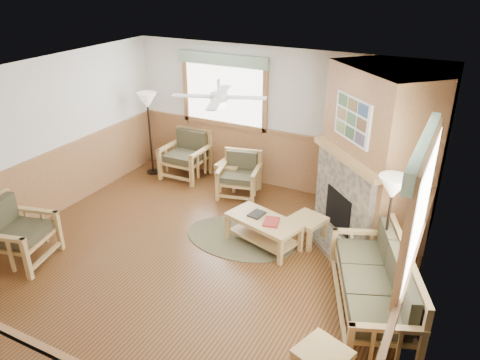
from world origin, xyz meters
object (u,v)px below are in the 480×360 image
at_px(coffee_table, 263,232).
at_px(footstool, 307,230).
at_px(armchair_left, 18,232).
at_px(end_table_chairs, 230,175).
at_px(sofa, 372,283).
at_px(floor_lamp_right, 386,234).
at_px(floor_lamp_left, 150,134).
at_px(armchair_back_right, 239,175).
at_px(armchair_back_left, 185,155).

relative_size(coffee_table, footstool, 2.33).
relative_size(armchair_left, end_table_chairs, 1.88).
distance_m(sofa, floor_lamp_right, 0.71).
height_order(armchair_left, coffee_table, armchair_left).
xyz_separation_m(sofa, floor_lamp_right, (0.00, 0.60, 0.38)).
distance_m(floor_lamp_left, floor_lamp_right, 5.36).
bearing_deg(end_table_chairs, armchair_back_right, -34.93).
relative_size(end_table_chairs, floor_lamp_right, 0.30).
distance_m(armchair_back_left, floor_lamp_right, 4.76).
height_order(armchair_back_right, floor_lamp_right, floor_lamp_right).
bearing_deg(floor_lamp_right, coffee_table, 172.88).
xyz_separation_m(armchair_back_right, end_table_chairs, (-0.33, 0.23, -0.15)).
xyz_separation_m(armchair_left, coffee_table, (3.02, 2.02, -0.25)).
bearing_deg(coffee_table, armchair_back_right, 145.52).
height_order(floor_lamp_left, floor_lamp_right, floor_lamp_left).
distance_m(coffee_table, end_table_chairs, 2.17).
relative_size(sofa, floor_lamp_right, 1.19).
relative_size(armchair_back_right, floor_lamp_left, 0.47).
relative_size(sofa, armchair_back_right, 2.44).
relative_size(footstool, floor_lamp_right, 0.30).
relative_size(armchair_left, footstool, 1.93).
bearing_deg(end_table_chairs, coffee_table, -47.66).
xyz_separation_m(armchair_back_right, coffee_table, (1.13, -1.38, -0.18)).
relative_size(armchair_left, coffee_table, 0.83).
distance_m(armchair_back_left, armchair_left, 3.69).
bearing_deg(armchair_back_right, sofa, -49.44).
xyz_separation_m(coffee_table, floor_lamp_right, (1.85, -0.23, 0.60)).
relative_size(armchair_back_right, floor_lamp_right, 0.49).
xyz_separation_m(sofa, coffee_table, (-1.85, 0.83, -0.23)).
xyz_separation_m(armchair_left, end_table_chairs, (1.55, 3.63, -0.22)).
bearing_deg(armchair_back_left, floor_lamp_left, -167.00).
height_order(armchair_back_left, coffee_table, armchair_back_left).
distance_m(coffee_table, footstool, 0.70).
bearing_deg(end_table_chairs, armchair_left, -113.19).
distance_m(armchair_back_left, coffee_table, 3.01).
bearing_deg(armchair_left, sofa, -90.33).
height_order(sofa, coffee_table, sofa).
xyz_separation_m(sofa, armchair_back_right, (-2.98, 2.21, -0.05)).
xyz_separation_m(armchair_back_left, floor_lamp_right, (4.36, -1.87, 0.37)).
xyz_separation_m(coffee_table, floor_lamp_left, (-3.23, 1.47, 0.64)).
bearing_deg(end_table_chairs, footstool, -30.67).
bearing_deg(armchair_left, floor_lamp_left, -10.58).
bearing_deg(footstool, armchair_back_left, 158.07).
height_order(armchair_back_right, armchair_left, armchair_left).
height_order(coffee_table, floor_lamp_left, floor_lamp_left).
xyz_separation_m(sofa, armchair_left, (-4.87, -1.19, 0.02)).
distance_m(armchair_left, coffee_table, 3.64).
xyz_separation_m(armchair_back_left, floor_lamp_left, (-0.72, -0.17, 0.40)).
distance_m(armchair_back_right, coffee_table, 1.79).
bearing_deg(sofa, end_table_chairs, -148.13).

